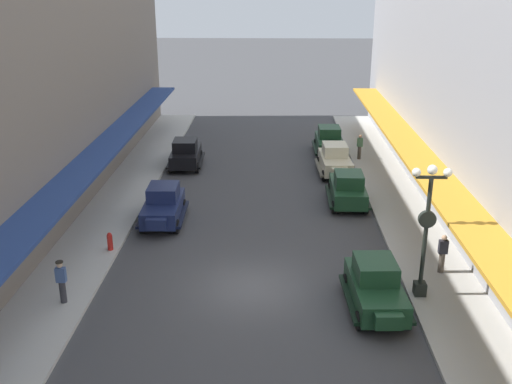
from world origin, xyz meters
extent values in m
plane|color=#424244|center=(0.00, 0.00, 0.00)|extent=(200.00, 200.00, 0.00)
cube|color=#B7B5AD|center=(-7.50, 0.00, 0.07)|extent=(3.00, 60.00, 0.15)
cube|color=#B7B5AD|center=(7.50, 0.00, 0.07)|extent=(3.00, 60.00, 0.15)
cube|color=navy|center=(-8.10, 0.00, 3.00)|extent=(1.80, 54.00, 0.16)
cube|color=orange|center=(8.10, 0.00, 3.00)|extent=(1.80, 54.00, 0.16)
cube|color=#193D23|center=(4.58, -1.47, 0.74)|extent=(1.87, 3.97, 0.80)
cube|color=#193D23|center=(4.57, -1.22, 1.49)|extent=(1.51, 1.76, 0.70)
cube|color=#8C9EA8|center=(4.57, -1.22, 1.49)|extent=(1.44, 1.72, 0.42)
cube|color=#193D23|center=(4.67, -3.60, 0.79)|extent=(0.95, 0.40, 0.52)
cube|color=black|center=(5.53, -1.43, 0.42)|extent=(0.39, 3.52, 0.12)
cube|color=black|center=(3.63, -1.51, 0.42)|extent=(0.39, 3.52, 0.12)
cylinder|color=black|center=(5.44, -2.80, 0.34)|extent=(0.25, 0.69, 0.68)
cylinder|color=black|center=(3.83, -2.87, 0.34)|extent=(0.25, 0.69, 0.68)
cylinder|color=black|center=(5.33, -0.07, 0.34)|extent=(0.25, 0.69, 0.68)
cylinder|color=black|center=(3.71, -0.14, 0.34)|extent=(0.25, 0.69, 0.68)
cube|color=beige|center=(4.63, 14.36, 0.74)|extent=(1.83, 3.96, 0.80)
cube|color=beige|center=(4.62, 14.61, 1.49)|extent=(1.50, 1.75, 0.70)
cube|color=#8C9EA8|center=(4.62, 14.61, 1.49)|extent=(1.42, 1.71, 0.42)
cube|color=beige|center=(4.70, 12.23, 0.79)|extent=(0.95, 0.39, 0.52)
cube|color=#6D6856|center=(5.58, 14.39, 0.42)|extent=(0.36, 3.52, 0.12)
cube|color=#6D6856|center=(3.68, 14.32, 0.42)|extent=(0.36, 3.52, 0.12)
cylinder|color=black|center=(5.48, 13.02, 0.34)|extent=(0.24, 0.69, 0.68)
cylinder|color=black|center=(3.87, 12.96, 0.34)|extent=(0.24, 0.69, 0.68)
cylinder|color=black|center=(5.39, 15.75, 0.34)|extent=(0.24, 0.69, 0.68)
cylinder|color=black|center=(3.77, 15.69, 0.34)|extent=(0.24, 0.69, 0.68)
cube|color=#19234C|center=(-4.61, 6.44, 0.74)|extent=(1.80, 3.94, 0.80)
cube|color=#19234C|center=(-4.61, 6.69, 1.49)|extent=(1.48, 1.74, 0.70)
cube|color=#8C9EA8|center=(-4.61, 6.69, 1.49)|extent=(1.41, 1.70, 0.42)
cube|color=#19234C|center=(-4.55, 4.31, 0.79)|extent=(0.94, 0.38, 0.52)
cube|color=black|center=(-3.66, 6.46, 0.42)|extent=(0.33, 3.52, 0.12)
cube|color=black|center=(-5.56, 6.41, 0.42)|extent=(0.33, 3.52, 0.12)
cylinder|color=black|center=(-3.76, 5.10, 0.34)|extent=(0.24, 0.69, 0.68)
cylinder|color=black|center=(-5.38, 5.05, 0.34)|extent=(0.24, 0.69, 0.68)
cylinder|color=black|center=(-3.83, 7.82, 0.34)|extent=(0.24, 0.69, 0.68)
cylinder|color=black|center=(-5.45, 7.78, 0.34)|extent=(0.24, 0.69, 0.68)
cube|color=black|center=(-4.77, 15.60, 0.74)|extent=(1.84, 3.96, 0.80)
cube|color=black|center=(-4.76, 15.35, 1.49)|extent=(1.50, 1.75, 0.70)
cube|color=#8C9EA8|center=(-4.76, 15.35, 1.49)|extent=(1.43, 1.71, 0.42)
cube|color=black|center=(-4.84, 17.73, 0.79)|extent=(0.95, 0.39, 0.52)
cube|color=black|center=(-5.72, 15.57, 0.42)|extent=(0.36, 3.52, 0.12)
cube|color=black|center=(-3.82, 15.64, 0.42)|extent=(0.36, 3.52, 0.12)
cylinder|color=black|center=(-5.62, 16.94, 0.34)|extent=(0.24, 0.69, 0.68)
cylinder|color=black|center=(-4.01, 17.00, 0.34)|extent=(0.24, 0.69, 0.68)
cylinder|color=black|center=(-5.53, 14.21, 0.34)|extent=(0.24, 0.69, 0.68)
cylinder|color=black|center=(-3.91, 14.27, 0.34)|extent=(0.24, 0.69, 0.68)
cube|color=#193D23|center=(4.81, 9.18, 0.74)|extent=(1.76, 3.93, 0.80)
cube|color=#193D23|center=(4.80, 8.93, 1.49)|extent=(1.47, 1.72, 0.70)
cube|color=#8C9EA8|center=(4.80, 8.93, 1.49)|extent=(1.39, 1.69, 0.42)
cube|color=#193D23|center=(4.84, 11.31, 0.79)|extent=(0.94, 0.37, 0.52)
cube|color=black|center=(3.86, 9.19, 0.42)|extent=(0.29, 3.51, 0.12)
cube|color=black|center=(5.76, 9.16, 0.42)|extent=(0.29, 3.51, 0.12)
cylinder|color=black|center=(4.02, 10.55, 0.34)|extent=(0.23, 0.68, 0.68)
cylinder|color=black|center=(5.64, 10.53, 0.34)|extent=(0.23, 0.68, 0.68)
cylinder|color=black|center=(3.98, 7.82, 0.34)|extent=(0.23, 0.68, 0.68)
cylinder|color=black|center=(5.59, 7.80, 0.34)|extent=(0.23, 0.68, 0.68)
cube|color=#193D23|center=(4.66, 18.82, 0.74)|extent=(1.74, 3.92, 0.80)
cube|color=#193D23|center=(4.66, 19.07, 1.49)|extent=(1.46, 1.71, 0.70)
cube|color=#8C9EA8|center=(4.66, 19.07, 1.49)|extent=(1.38, 1.68, 0.42)
cube|color=#193D23|center=(4.68, 16.69, 0.79)|extent=(0.94, 0.37, 0.52)
cube|color=black|center=(5.61, 18.83, 0.42)|extent=(0.27, 3.51, 0.12)
cube|color=black|center=(3.71, 18.81, 0.42)|extent=(0.27, 3.51, 0.12)
cylinder|color=black|center=(5.48, 17.46, 0.34)|extent=(0.23, 0.68, 0.68)
cylinder|color=black|center=(3.87, 17.45, 0.34)|extent=(0.23, 0.68, 0.68)
cylinder|color=black|center=(5.46, 20.19, 0.34)|extent=(0.23, 0.68, 0.68)
cylinder|color=black|center=(3.84, 20.18, 0.34)|extent=(0.23, 0.68, 0.68)
cube|color=black|center=(6.40, -0.67, 0.40)|extent=(0.44, 0.44, 0.50)
cylinder|color=black|center=(6.40, -0.67, 2.75)|extent=(0.16, 0.16, 4.20)
cube|color=black|center=(6.40, -0.67, 4.85)|extent=(1.10, 0.10, 0.10)
sphere|color=white|center=(5.85, -0.67, 5.03)|extent=(0.32, 0.32, 0.32)
sphere|color=white|center=(6.95, -0.67, 5.03)|extent=(0.32, 0.32, 0.32)
sphere|color=white|center=(6.40, -0.67, 5.13)|extent=(0.36, 0.36, 0.36)
cylinder|color=black|center=(6.40, -0.67, 3.25)|extent=(0.64, 0.18, 0.64)
cylinder|color=silver|center=(6.40, -0.57, 3.25)|extent=(0.56, 0.02, 0.56)
cylinder|color=#B21E19|center=(-6.35, 2.89, 0.50)|extent=(0.24, 0.24, 0.70)
sphere|color=#B21E19|center=(-6.35, 2.89, 0.87)|extent=(0.20, 0.20, 0.20)
cylinder|color=#4C4238|center=(6.51, 17.16, 0.57)|extent=(0.24, 0.24, 0.85)
cube|color=#4C724C|center=(6.51, 17.16, 1.28)|extent=(0.36, 0.22, 0.56)
sphere|color=#9E7051|center=(6.51, 17.16, 1.68)|extent=(0.22, 0.22, 0.22)
cylinder|color=#2D2D33|center=(-6.91, -1.61, 0.57)|extent=(0.24, 0.24, 0.85)
cube|color=#3F598C|center=(-6.91, -1.61, 1.28)|extent=(0.36, 0.22, 0.56)
sphere|color=beige|center=(-6.91, -1.61, 1.68)|extent=(0.22, 0.22, 0.22)
cylinder|color=black|center=(-6.91, -1.61, 1.80)|extent=(0.28, 0.28, 0.04)
cylinder|color=#4C4238|center=(7.69, 1.19, 0.57)|extent=(0.24, 0.24, 0.85)
cube|color=#26262D|center=(7.69, 1.19, 1.28)|extent=(0.36, 0.22, 0.56)
sphere|color=tan|center=(7.69, 1.19, 1.68)|extent=(0.22, 0.22, 0.22)
camera|label=1|loc=(0.77, -20.66, 11.52)|focal=41.61mm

